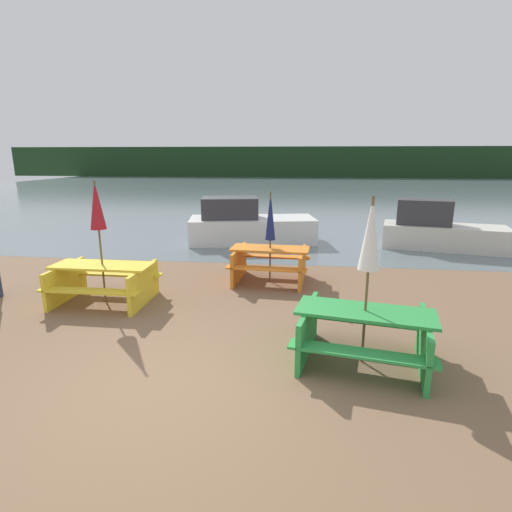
% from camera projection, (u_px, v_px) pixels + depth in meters
% --- Properties ---
extents(ground_plane, '(60.00, 60.00, 0.00)m').
position_uv_depth(ground_plane, '(160.00, 392.00, 4.87)').
color(ground_plane, brown).
extents(water, '(60.00, 50.00, 0.00)m').
position_uv_depth(water, '(284.00, 189.00, 34.75)').
color(water, slate).
rests_on(water, ground_plane).
extents(far_treeline, '(80.00, 1.60, 4.00)m').
position_uv_depth(far_treeline, '(292.00, 162.00, 53.52)').
color(far_treeline, '#193319').
rests_on(far_treeline, water).
extents(picnic_table_green, '(2.06, 1.70, 0.77)m').
position_uv_depth(picnic_table_green, '(364.00, 331.00, 5.47)').
color(picnic_table_green, green).
rests_on(picnic_table_green, ground_plane).
extents(picnic_table_yellow, '(1.91, 1.40, 0.76)m').
position_uv_depth(picnic_table_yellow, '(104.00, 279.00, 7.77)').
color(picnic_table_yellow, yellow).
rests_on(picnic_table_yellow, ground_plane).
extents(picnic_table_orange, '(1.82, 1.49, 0.79)m').
position_uv_depth(picnic_table_orange, '(270.00, 261.00, 9.03)').
color(picnic_table_orange, orange).
rests_on(picnic_table_orange, ground_plane).
extents(umbrella_navy, '(0.23, 0.23, 2.04)m').
position_uv_depth(umbrella_navy, '(270.00, 217.00, 8.78)').
color(umbrella_navy, brown).
rests_on(umbrella_navy, ground_plane).
extents(umbrella_white, '(0.28, 0.28, 2.31)m').
position_uv_depth(umbrella_white, '(371.00, 235.00, 5.14)').
color(umbrella_white, brown).
rests_on(umbrella_white, ground_plane).
extents(umbrella_crimson, '(0.29, 0.29, 2.36)m').
position_uv_depth(umbrella_crimson, '(97.00, 207.00, 7.42)').
color(umbrella_crimson, brown).
rests_on(umbrella_crimson, ground_plane).
extents(boat, '(4.33, 2.40, 1.49)m').
position_uv_depth(boat, '(248.00, 225.00, 13.23)').
color(boat, silver).
rests_on(boat, water).
extents(boat_second, '(3.77, 2.09, 1.50)m').
position_uv_depth(boat_second, '(439.00, 231.00, 12.34)').
color(boat_second, beige).
rests_on(boat_second, water).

